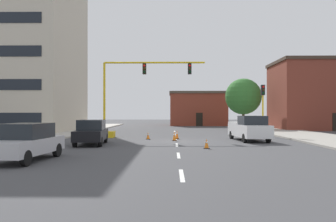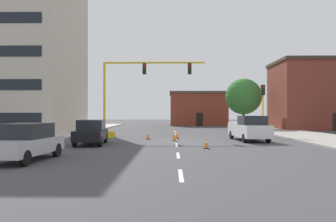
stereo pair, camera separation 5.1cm
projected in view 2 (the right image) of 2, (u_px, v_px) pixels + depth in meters
name	position (u px, v px, depth m)	size (l,w,h in m)	color
ground_plane	(176.00, 141.00, 25.80)	(160.00, 160.00, 0.00)	#424244
sidewalk_left	(54.00, 134.00, 33.96)	(6.00, 56.00, 0.14)	#B2ADA3
sidewalk_right	(297.00, 134.00, 33.65)	(6.00, 56.00, 0.14)	#9E998E
lane_stripe_seg_0	(181.00, 175.00, 11.80)	(0.16, 2.40, 0.01)	silver
lane_stripe_seg_1	(178.00, 155.00, 17.30)	(0.16, 2.40, 0.01)	silver
lane_stripe_seg_2	(177.00, 145.00, 22.80)	(0.16, 2.40, 0.01)	silver
lane_stripe_seg_3	(176.00, 139.00, 28.30)	(0.16, 2.40, 0.01)	silver
lane_stripe_seg_4	(175.00, 134.00, 33.80)	(0.16, 2.40, 0.01)	silver
lane_stripe_seg_5	(175.00, 131.00, 39.30)	(0.16, 2.40, 0.01)	silver
building_tall_left	(21.00, 46.00, 39.86)	(13.23, 13.93, 20.46)	beige
building_brick_center	(198.00, 109.00, 58.84)	(9.92, 8.69, 5.84)	brown
building_row_right	(321.00, 95.00, 43.87)	(12.34, 8.68, 9.09)	brown
traffic_signal_gantry	(119.00, 112.00, 29.78)	(9.96, 1.20, 6.83)	yellow
traffic_light_pole_right	(263.00, 99.00, 30.43)	(0.32, 0.47, 4.80)	yellow
tree_right_far	(243.00, 97.00, 45.13)	(4.92, 4.92, 6.90)	brown
pickup_truck_white	(249.00, 128.00, 26.33)	(2.45, 5.55, 1.99)	white
sedan_black_near_left	(91.00, 132.00, 23.13)	(2.23, 4.64, 1.74)	black
sedan_silver_mid_left	(26.00, 142.00, 15.40)	(2.21, 4.64, 1.74)	#B7B7BC
traffic_cone_roadside_a	(206.00, 144.00, 20.56)	(0.36, 0.36, 0.62)	black
traffic_cone_roadside_b	(177.00, 135.00, 28.06)	(0.36, 0.36, 0.76)	black
traffic_cone_roadside_c	(148.00, 136.00, 27.72)	(0.36, 0.36, 0.62)	black
traffic_cone_roadside_d	(174.00, 136.00, 26.29)	(0.36, 0.36, 0.78)	black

